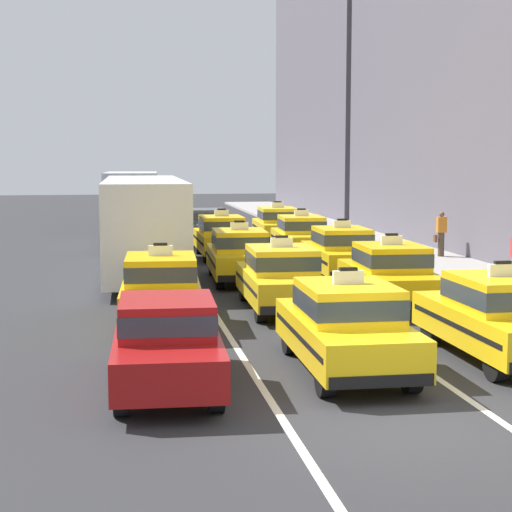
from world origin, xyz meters
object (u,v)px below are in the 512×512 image
at_px(taxi_center_third, 239,254).
at_px(taxi_right_fourth, 301,236).
at_px(taxi_center_nearest, 346,325).
at_px(taxi_right_second, 390,274).
at_px(bus_left_third, 144,221).
at_px(taxi_center_second, 281,277).
at_px(sedan_left_nearest, 167,341).
at_px(sedan_center_fifth, 207,225).
at_px(box_truck_left_fourth, 132,204).
at_px(taxi_left_second, 161,288).
at_px(taxi_center_fourth, 221,236).
at_px(taxi_right_third, 341,251).
at_px(pedestrian_mid_block, 441,234).
at_px(taxi_right_nearest, 498,315).
at_px(taxi_right_fifth, 277,225).

height_order(taxi_center_third, taxi_right_fourth, same).
height_order(taxi_center_nearest, taxi_right_second, same).
xyz_separation_m(bus_left_third, taxi_center_second, (3.24, -7.29, -0.94)).
distance_m(sedan_left_nearest, sedan_center_fifth, 24.69).
relative_size(box_truck_left_fourth, taxi_center_third, 1.53).
bearing_deg(taxi_right_second, sedan_center_fifth, 99.60).
bearing_deg(taxi_right_second, taxi_center_third, 122.61).
height_order(taxi_left_second, taxi_right_second, same).
xyz_separation_m(bus_left_third, taxi_center_fourth, (3.14, 4.28, -0.94)).
bearing_deg(taxi_center_fourth, sedan_center_fifth, 89.09).
xyz_separation_m(taxi_left_second, taxi_right_third, (6.23, 6.87, 0.00)).
relative_size(taxi_left_second, pedestrian_mid_block, 2.70).
height_order(taxi_center_second, taxi_right_second, same).
relative_size(taxi_right_nearest, taxi_right_second, 0.99).
distance_m(taxi_center_fourth, taxi_right_third, 6.87).
distance_m(taxi_center_nearest, taxi_right_third, 12.22).
xyz_separation_m(bus_left_third, taxi_right_third, (6.33, -1.80, -0.94)).
relative_size(bus_left_third, taxi_center_second, 2.44).
bearing_deg(taxi_center_third, taxi_center_fourth, 87.97).
height_order(sedan_left_nearest, taxi_right_nearest, taxi_right_nearest).
bearing_deg(box_truck_left_fourth, taxi_center_nearest, -82.24).
xyz_separation_m(taxi_center_second, taxi_center_third, (-0.32, 5.21, 0.00)).
xyz_separation_m(taxi_left_second, bus_left_third, (-0.10, 8.68, 0.94)).
relative_size(bus_left_third, taxi_center_third, 2.43).
bearing_deg(taxi_center_fourth, taxi_right_fifth, 57.84).
relative_size(sedan_left_nearest, bus_left_third, 0.39).
bearing_deg(taxi_right_third, taxi_left_second, -132.17).
distance_m(box_truck_left_fourth, taxi_right_third, 14.49).
relative_size(taxi_center_nearest, taxi_center_second, 1.00).
relative_size(taxi_center_third, sedan_center_fifth, 1.06).
distance_m(sedan_left_nearest, taxi_right_third, 13.98).
bearing_deg(pedestrian_mid_block, taxi_center_nearest, -117.34).
distance_m(taxi_left_second, taxi_right_fifth, 19.17).
bearing_deg(taxi_center_third, taxi_center_nearest, -88.59).
bearing_deg(sedan_left_nearest, taxi_left_second, 88.00).
bearing_deg(pedestrian_mid_block, bus_left_third, -168.89).
bearing_deg(taxi_left_second, pedestrian_mid_block, 44.01).
bearing_deg(taxi_center_nearest, taxi_left_second, 122.17).
height_order(bus_left_third, taxi_center_second, bus_left_third).
relative_size(taxi_center_third, taxi_right_fourth, 1.00).
xyz_separation_m(taxi_center_third, taxi_right_fourth, (3.32, 5.91, 0.00)).
bearing_deg(taxi_center_fourth, taxi_right_nearest, -79.50).
bearing_deg(sedan_left_nearest, sedan_center_fifth, 82.24).
bearing_deg(taxi_right_fifth, taxi_center_nearest, -97.86).
relative_size(box_truck_left_fourth, taxi_center_second, 1.54).
xyz_separation_m(taxi_left_second, taxi_right_fourth, (6.14, 12.52, 0.00)).
bearing_deg(taxi_center_third, pedestrian_mid_block, 26.97).
height_order(bus_left_third, box_truck_left_fourth, box_truck_left_fourth).
distance_m(taxi_center_fourth, taxi_right_fourth, 3.13).
bearing_deg(pedestrian_mid_block, sedan_left_nearest, -124.93).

